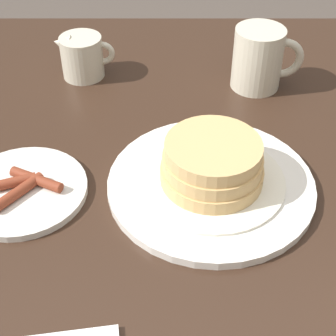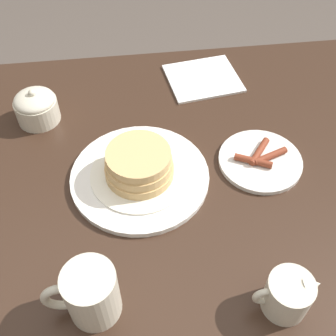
{
  "view_description": "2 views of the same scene",
  "coord_description": "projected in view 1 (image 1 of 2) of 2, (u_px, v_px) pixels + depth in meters",
  "views": [
    {
      "loc": [
        -0.02,
        -0.55,
        1.25
      ],
      "look_at": [
        -0.02,
        -0.04,
        0.8
      ],
      "focal_mm": 55.0,
      "sensor_mm": 36.0,
      "label": 1
    },
    {
      "loc": [
        0.04,
        0.49,
        1.43
      ],
      "look_at": [
        -0.02,
        -0.04,
        0.8
      ],
      "focal_mm": 45.0,
      "sensor_mm": 36.0,
      "label": 2
    }
  ],
  "objects": [
    {
      "name": "coffee_mug",
      "position": [
        258.0,
        58.0,
        0.85
      ],
      "size": [
        0.12,
        0.08,
        0.1
      ],
      "color": "beige",
      "rests_on": "dining_table"
    },
    {
      "name": "pancake_plate",
      "position": [
        211.0,
        173.0,
        0.67
      ],
      "size": [
        0.28,
        0.28,
        0.08
      ],
      "color": "white",
      "rests_on": "dining_table"
    },
    {
      "name": "side_plate_bacon",
      "position": [
        21.0,
        190.0,
        0.68
      ],
      "size": [
        0.17,
        0.17,
        0.02
      ],
      "color": "silver",
      "rests_on": "dining_table"
    },
    {
      "name": "creamer_pitcher",
      "position": [
        80.0,
        56.0,
        0.88
      ],
      "size": [
        0.11,
        0.07,
        0.08
      ],
      "color": "beige",
      "rests_on": "dining_table"
    },
    {
      "name": "dining_table",
      "position": [
        182.0,
        224.0,
        0.81
      ],
      "size": [
        1.33,
        0.94,
        0.77
      ],
      "color": "#332116",
      "rests_on": "ground_plane"
    }
  ]
}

